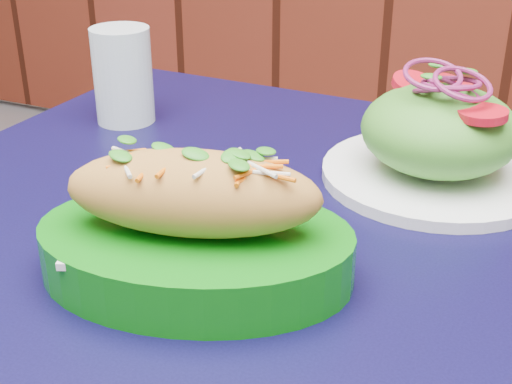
% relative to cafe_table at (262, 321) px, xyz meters
% --- Properties ---
extents(cafe_table, '(0.82, 0.82, 0.75)m').
position_rel_cafe_table_xyz_m(cafe_table, '(0.00, 0.00, 0.00)').
color(cafe_table, black).
rests_on(cafe_table, ground).
extents(banh_mi_basket, '(0.29, 0.23, 0.12)m').
position_rel_cafe_table_xyz_m(banh_mi_basket, '(-0.02, -0.08, 0.13)').
color(banh_mi_basket, '#0C710E').
rests_on(banh_mi_basket, cafe_table).
extents(salad_plate, '(0.23, 0.23, 0.12)m').
position_rel_cafe_table_xyz_m(salad_plate, '(0.11, 0.19, 0.13)').
color(salad_plate, white).
rests_on(salad_plate, cafe_table).
extents(water_glass, '(0.07, 0.07, 0.12)m').
position_rel_cafe_table_xyz_m(water_glass, '(-0.28, 0.20, 0.15)').
color(water_glass, silver).
rests_on(water_glass, cafe_table).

